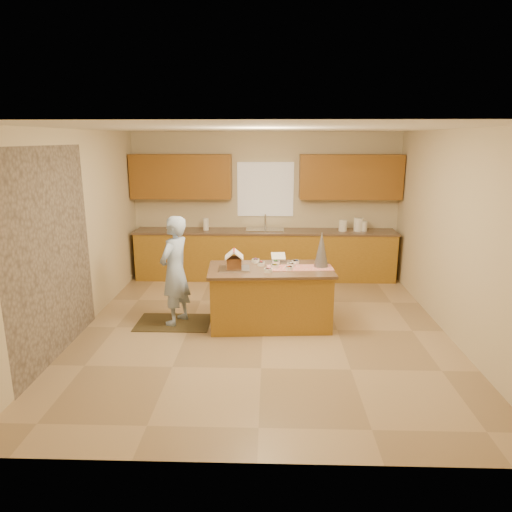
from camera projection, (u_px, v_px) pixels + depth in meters
The scene contains 28 objects.
floor at pixel (263, 329), 6.44m from camera, with size 5.50×5.50×0.00m, color tan.
ceiling at pixel (263, 128), 5.77m from camera, with size 5.50×5.50×0.00m, color silver.
wall_back at pixel (265, 205), 8.77m from camera, with size 5.50×5.50×0.00m, color beige.
wall_front at pixel (257, 308), 3.44m from camera, with size 5.50×5.50×0.00m, color beige.
wall_left at pixel (76, 233), 6.18m from camera, with size 5.50×5.50×0.00m, color beige.
wall_right at pixel (454, 235), 6.03m from camera, with size 5.50×5.50×0.00m, color beige.
stone_accent at pixel (51, 255), 5.43m from camera, with size 2.50×2.50×0.00m, color gray.
window_curtain at pixel (265, 189), 8.67m from camera, with size 1.05×0.03×1.00m, color white.
back_counter_base at pixel (265, 255), 8.70m from camera, with size 4.80×0.60×0.88m, color #A07021.
back_counter_top at pixel (265, 231), 8.59m from camera, with size 4.85×0.63×0.04m, color brown.
upper_cabinet_left at pixel (181, 176), 8.51m from camera, with size 1.85×0.35×0.80m, color brown.
upper_cabinet_right at pixel (350, 177), 8.41m from camera, with size 1.85×0.35×0.80m, color brown.
sink at pixel (265, 232), 8.59m from camera, with size 0.70×0.45×0.12m, color silver.
faucet at pixel (265, 221), 8.73m from camera, with size 0.03×0.03×0.28m, color silver.
island_base at pixel (270, 298), 6.50m from camera, with size 1.64×0.82×0.80m, color #A07021.
island_top at pixel (270, 269), 6.40m from camera, with size 1.71×0.89×0.04m, color brown.
table_runner at pixel (300, 268), 6.40m from camera, with size 0.91×0.33×0.01m, color red.
baking_tray at pixel (234, 269), 6.33m from camera, with size 0.42×0.31×0.02m, color silver.
cookbook at pixel (278, 256), 6.71m from camera, with size 0.20×0.02×0.16m, color white.
tinsel_tree at pixel (321, 249), 6.40m from camera, with size 0.20×0.20×0.50m, color #A4A4B0.
rug at pixel (174, 322), 6.65m from camera, with size 1.05×0.68×0.01m, color black.
boy at pixel (175, 271), 6.46m from camera, with size 0.56×0.37×1.54m, color #9FB9E2.
canister_a at pixel (343, 225), 8.52m from camera, with size 0.15×0.15×0.21m, color white.
canister_b at pixel (358, 224), 8.50m from camera, with size 0.17×0.17×0.24m, color white.
canister_c at pixel (364, 226), 8.51m from camera, with size 0.13×0.13×0.19m, color white.
paper_towel at pixel (206, 224), 8.59m from camera, with size 0.10×0.10×0.23m, color white.
gingerbread_house at pixel (234, 261), 6.30m from camera, with size 0.27×0.27×0.26m.
candy_bowls at pixel (276, 265), 6.47m from camera, with size 0.68×0.61×0.05m.
Camera 1 is at (0.09, -5.99, 2.57)m, focal length 32.45 mm.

